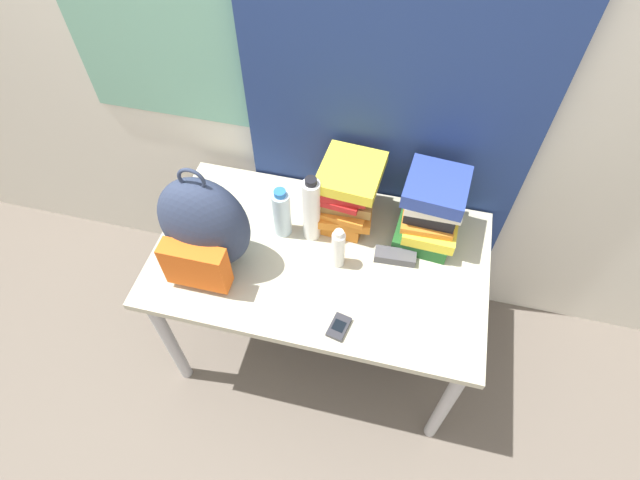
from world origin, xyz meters
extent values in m
plane|color=#665B51|center=(0.00, 0.00, 0.00)|extent=(12.00, 12.00, 0.00)
cube|color=silver|center=(0.00, 0.80, 1.25)|extent=(6.00, 0.05, 2.50)
cube|color=#75B299|center=(-0.49, 0.77, 1.30)|extent=(1.10, 0.01, 0.80)
cube|color=navy|center=(0.15, 0.75, 1.25)|extent=(1.04, 0.04, 2.50)
cube|color=#B7B299|center=(0.00, 0.36, 0.69)|extent=(1.23, 0.72, 0.03)
cylinder|color=#B2B2B7|center=(-0.56, 0.06, 0.34)|extent=(0.05, 0.05, 0.68)
cylinder|color=#B2B2B7|center=(0.56, 0.06, 0.34)|extent=(0.05, 0.05, 0.68)
cylinder|color=#B2B2B7|center=(-0.56, 0.66, 0.34)|extent=(0.05, 0.05, 0.68)
cylinder|color=#B2B2B7|center=(0.56, 0.66, 0.34)|extent=(0.05, 0.05, 0.68)
ellipsoid|color=#2D3851|center=(-0.38, 0.26, 0.91)|extent=(0.32, 0.20, 0.40)
cube|color=#E05B19|center=(-0.38, 0.14, 0.83)|extent=(0.22, 0.07, 0.18)
torus|color=#2D3851|center=(-0.38, 0.26, 1.12)|extent=(0.09, 0.01, 0.09)
cube|color=orange|center=(0.04, 0.57, 0.73)|extent=(0.20, 0.25, 0.06)
cube|color=orange|center=(0.05, 0.56, 0.78)|extent=(0.24, 0.25, 0.04)
cube|color=orange|center=(0.05, 0.56, 0.82)|extent=(0.22, 0.25, 0.02)
cube|color=olive|center=(0.06, 0.58, 0.85)|extent=(0.20, 0.23, 0.04)
cube|color=red|center=(0.04, 0.56, 0.88)|extent=(0.18, 0.24, 0.03)
cube|color=red|center=(0.05, 0.58, 0.91)|extent=(0.17, 0.25, 0.03)
cube|color=yellow|center=(0.06, 0.57, 0.95)|extent=(0.23, 0.25, 0.05)
cube|color=#1E5623|center=(0.36, 0.57, 0.74)|extent=(0.22, 0.29, 0.06)
cube|color=yellow|center=(0.38, 0.57, 0.79)|extent=(0.20, 0.28, 0.05)
cube|color=orange|center=(0.36, 0.57, 0.82)|extent=(0.19, 0.24, 0.03)
cube|color=black|center=(0.36, 0.57, 0.87)|extent=(0.19, 0.21, 0.06)
cube|color=silver|center=(0.37, 0.57, 0.91)|extent=(0.20, 0.21, 0.03)
cube|color=navy|center=(0.36, 0.57, 0.96)|extent=(0.23, 0.24, 0.06)
cylinder|color=silver|center=(-0.17, 0.44, 0.81)|extent=(0.07, 0.07, 0.20)
cylinder|color=#286BB7|center=(-0.17, 0.44, 0.92)|extent=(0.04, 0.04, 0.02)
cylinder|color=white|center=(-0.05, 0.45, 0.85)|extent=(0.06, 0.06, 0.28)
cylinder|color=black|center=(-0.05, 0.45, 1.00)|extent=(0.04, 0.04, 0.02)
cylinder|color=white|center=(0.07, 0.35, 0.79)|extent=(0.05, 0.05, 0.16)
cylinder|color=white|center=(0.07, 0.35, 0.88)|extent=(0.03, 0.03, 0.02)
cube|color=#2D2D33|center=(0.13, 0.09, 0.71)|extent=(0.08, 0.10, 0.02)
cube|color=black|center=(0.13, 0.09, 0.72)|extent=(0.05, 0.05, 0.00)
cube|color=#47474C|center=(0.27, 0.41, 0.72)|extent=(0.15, 0.06, 0.04)
camera|label=1|loc=(0.25, -0.67, 2.22)|focal=28.00mm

